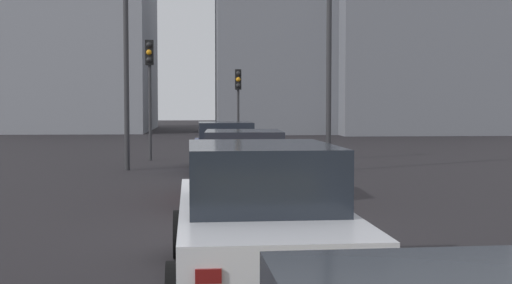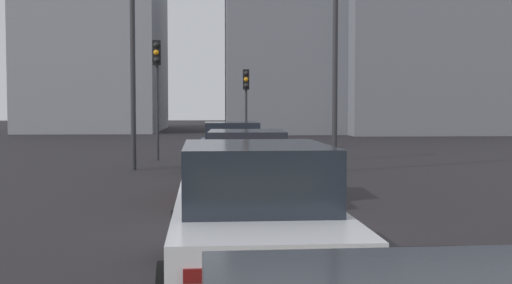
# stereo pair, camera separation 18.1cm
# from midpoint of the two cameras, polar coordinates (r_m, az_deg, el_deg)

# --- Properties ---
(ground_plane) EXTENTS (160.00, 160.00, 0.20)m
(ground_plane) POSITION_cam_midpoint_polar(r_m,az_deg,el_deg) (10.70, 0.57, -8.31)
(ground_plane) COLOR black
(car_navy_lead) EXTENTS (4.44, 2.15, 1.50)m
(car_navy_lead) POSITION_cam_midpoint_polar(r_m,az_deg,el_deg) (21.13, -1.87, -0.39)
(car_navy_lead) COLOR #141E4C
(car_navy_lead) RESTS_ON ground_plane
(car_red_second) EXTENTS (4.56, 2.15, 1.48)m
(car_red_second) POSITION_cam_midpoint_polar(r_m,az_deg,el_deg) (14.52, -0.42, -2.01)
(car_red_second) COLOR maroon
(car_red_second) RESTS_ON ground_plane
(car_white_third) EXTENTS (4.76, 2.03, 1.61)m
(car_white_third) POSITION_cam_midpoint_polar(r_m,az_deg,el_deg) (7.48, 0.55, -6.53)
(car_white_third) COLOR silver
(car_white_third) RESTS_ON ground_plane
(traffic_light_near_left) EXTENTS (0.32, 0.29, 4.38)m
(traffic_light_near_left) POSITION_cam_midpoint_polar(r_m,az_deg,el_deg) (24.88, -8.18, 5.67)
(traffic_light_near_left) COLOR #2D2D30
(traffic_light_near_left) RESTS_ON ground_plane
(traffic_light_near_right) EXTENTS (0.32, 0.29, 3.61)m
(traffic_light_near_right) POSITION_cam_midpoint_polar(r_m,az_deg,el_deg) (30.04, -0.67, 4.25)
(traffic_light_near_right) COLOR #2D2D30
(traffic_light_near_right) RESTS_ON ground_plane
(street_lamp_kerbside) EXTENTS (0.56, 0.36, 8.01)m
(street_lamp_kerbside) POSITION_cam_midpoint_polar(r_m,az_deg,el_deg) (21.45, -10.18, 10.17)
(street_lamp_kerbside) COLOR #2D2D30
(street_lamp_kerbside) RESTS_ON ground_plane
(building_facade_left) EXTENTS (13.79, 11.47, 11.64)m
(building_facade_left) POSITION_cam_midpoint_polar(r_m,az_deg,el_deg) (52.01, 13.15, 7.24)
(building_facade_left) COLOR slate
(building_facade_left) RESTS_ON ground_plane
(building_facade_center) EXTENTS (9.82, 11.77, 12.53)m
(building_facade_center) POSITION_cam_midpoint_polar(r_m,az_deg,el_deg) (50.54, 4.29, 7.94)
(building_facade_center) COLOR slate
(building_facade_center) RESTS_ON ground_plane
(building_facade_right) EXTENTS (15.56, 9.91, 15.47)m
(building_facade_right) POSITION_cam_midpoint_polar(r_m,az_deg,el_deg) (56.06, -13.08, 8.90)
(building_facade_right) COLOR gray
(building_facade_right) RESTS_ON ground_plane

